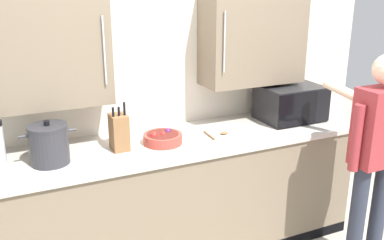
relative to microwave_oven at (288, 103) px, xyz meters
name	(u,v)px	position (x,y,z in m)	size (l,w,h in m)	color
back_wall_tiled	(152,66)	(-1.06, 0.30, 0.34)	(3.90, 0.44, 2.67)	beige
counter_unit	(171,198)	(-1.06, -0.04, -0.61)	(2.92, 0.72, 0.93)	#756651
microwave_oven	(288,103)	(0.00, 0.00, 0.00)	(0.49, 0.39, 0.28)	black
stock_pot	(49,144)	(-1.90, -0.10, -0.02)	(0.34, 0.25, 0.28)	#2D2D33
fruit_bowl	(163,138)	(-1.13, -0.07, -0.10)	(0.28, 0.28, 0.10)	#AD3D33
knife_block	(119,132)	(-1.43, -0.05, -0.02)	(0.11, 0.15, 0.34)	brown
wooden_spoon	(218,134)	(-0.70, -0.08, -0.13)	(0.17, 0.18, 0.02)	brown
person_figure	(376,148)	(0.13, -0.80, -0.12)	(0.44, 0.61, 1.59)	#282D3D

